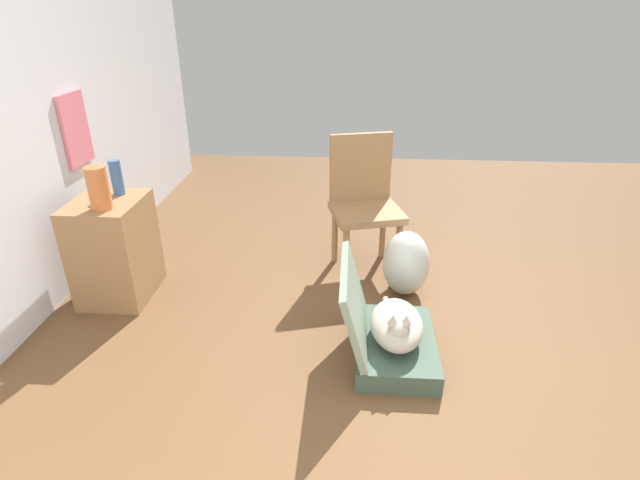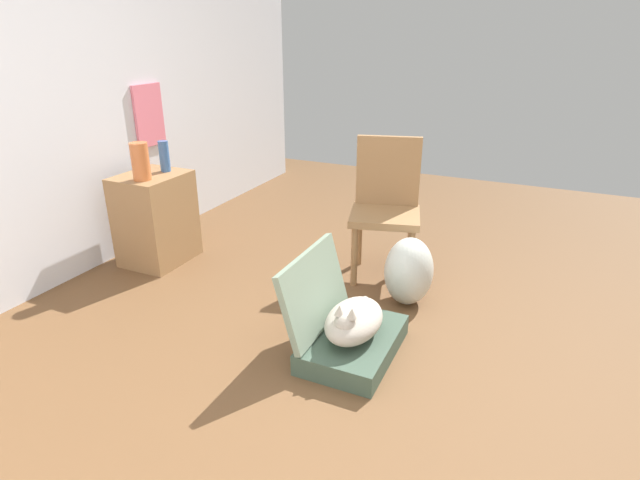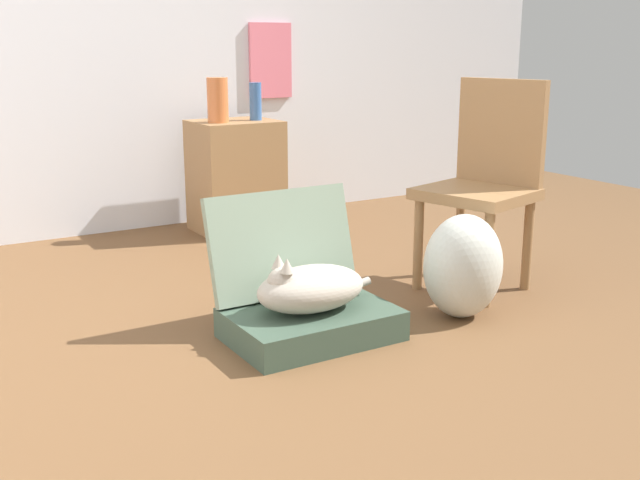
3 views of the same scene
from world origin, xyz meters
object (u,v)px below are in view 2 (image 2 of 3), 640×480
object	(u,v)px
cat	(353,321)
suitcase_base	(353,344)
vase_tall	(140,161)
vase_short	(164,156)
side_table	(156,218)
chair	(386,203)
plastic_bag_white	(409,271)

from	to	relation	value
cat	suitcase_base	bearing A→B (deg)	-2.31
suitcase_base	cat	distance (m)	0.15
vase_tall	vase_short	world-z (taller)	vase_tall
side_table	vase_tall	distance (m)	0.48
cat	chair	size ratio (longest dim) A/B	0.55
suitcase_base	chair	xyz separation A→B (m)	(1.02, 0.17, 0.46)
vase_tall	side_table	bearing A→B (deg)	20.93
cat	side_table	bearing A→B (deg)	73.52
vase_short	vase_tall	bearing A→B (deg)	-178.31
vase_short	suitcase_base	bearing A→B (deg)	-110.21
cat	vase_short	xyz separation A→B (m)	(0.64, 1.72, 0.56)
suitcase_base	vase_short	xyz separation A→B (m)	(0.63, 1.72, 0.71)
side_table	chair	distance (m)	1.68
plastic_bag_white	vase_tall	world-z (taller)	vase_tall
side_table	chair	size ratio (longest dim) A/B	0.70
suitcase_base	vase_short	world-z (taller)	vase_short
side_table	vase_short	distance (m)	0.46
chair	vase_short	bearing A→B (deg)	178.94
side_table	vase_tall	bearing A→B (deg)	-159.07
vase_short	chair	distance (m)	1.62
cat	plastic_bag_white	bearing A→B (deg)	-9.15
vase_tall	vase_short	xyz separation A→B (m)	(0.24, 0.01, -0.02)
plastic_bag_white	vase_tall	distance (m)	1.93
cat	plastic_bag_white	world-z (taller)	plastic_bag_white
chair	suitcase_base	bearing A→B (deg)	-95.60
chair	vase_tall	bearing A→B (deg)	-172.84
plastic_bag_white	suitcase_base	bearing A→B (deg)	170.76
suitcase_base	vase_tall	xyz separation A→B (m)	(0.39, 1.71, 0.73)
cat	vase_tall	size ratio (longest dim) A/B	2.04
cat	plastic_bag_white	size ratio (longest dim) A/B	1.19
cat	vase_short	world-z (taller)	vase_short
cat	vase_short	bearing A→B (deg)	69.52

